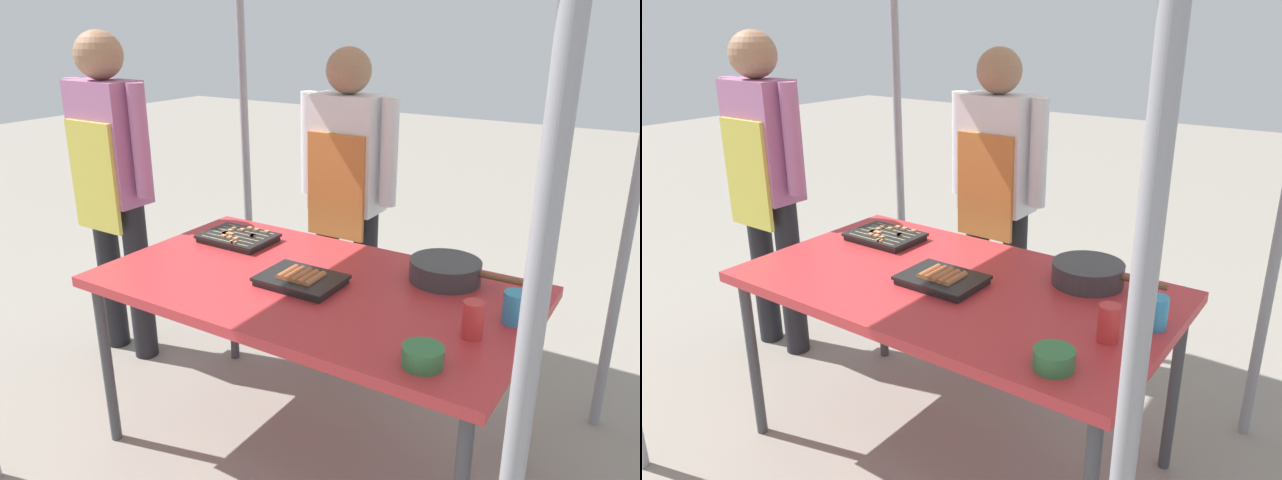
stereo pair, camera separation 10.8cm
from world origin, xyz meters
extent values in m
plane|color=gray|center=(0.00, 0.00, 0.00)|extent=(18.00, 18.00, 0.00)
cube|color=#C63338|center=(0.00, 0.00, 0.73)|extent=(1.60, 0.90, 0.04)
cylinder|color=#3F3F44|center=(-0.74, -0.39, 0.35)|extent=(0.04, 0.04, 0.71)
cylinder|color=#3F3F44|center=(-0.74, 0.39, 0.35)|extent=(0.04, 0.04, 0.71)
cylinder|color=#3F3F44|center=(0.74, 0.39, 0.35)|extent=(0.04, 0.04, 0.71)
cylinder|color=gray|center=(0.95, -0.80, 1.07)|extent=(0.04, 0.04, 2.14)
cylinder|color=gray|center=(-0.95, 0.80, 1.07)|extent=(0.04, 0.04, 2.14)
cube|color=black|center=(-0.02, -0.04, 0.76)|extent=(0.29, 0.21, 0.02)
cube|color=black|center=(-0.02, -0.04, 0.78)|extent=(0.30, 0.22, 0.01)
cylinder|color=#B7663D|center=(-0.08, -0.04, 0.78)|extent=(0.03, 0.12, 0.03)
cylinder|color=#B7663D|center=(-0.05, -0.04, 0.78)|extent=(0.03, 0.12, 0.03)
cylinder|color=#B7663D|center=(-0.02, -0.04, 0.78)|extent=(0.03, 0.12, 0.03)
cylinder|color=#B7663D|center=(0.01, -0.04, 0.78)|extent=(0.03, 0.12, 0.03)
cylinder|color=#B7663D|center=(0.04, -0.04, 0.78)|extent=(0.03, 0.12, 0.03)
cube|color=black|center=(-0.51, 0.19, 0.76)|extent=(0.30, 0.21, 0.02)
cube|color=black|center=(-0.51, 0.19, 0.78)|extent=(0.31, 0.23, 0.01)
cylinder|color=tan|center=(-0.51, 0.10, 0.78)|extent=(0.26, 0.01, 0.01)
cube|color=tan|center=(-0.46, 0.10, 0.78)|extent=(0.02, 0.02, 0.02)
cube|color=tan|center=(-0.47, 0.10, 0.78)|extent=(0.02, 0.02, 0.02)
cylinder|color=tan|center=(-0.51, 0.14, 0.78)|extent=(0.26, 0.01, 0.01)
cube|color=tan|center=(-0.48, 0.14, 0.78)|extent=(0.02, 0.02, 0.02)
cube|color=tan|center=(-0.52, 0.14, 0.78)|extent=(0.02, 0.02, 0.02)
cube|color=tan|center=(-0.55, 0.14, 0.78)|extent=(0.02, 0.02, 0.02)
cylinder|color=tan|center=(-0.51, 0.17, 0.78)|extent=(0.26, 0.01, 0.01)
cube|color=tan|center=(-0.58, 0.17, 0.78)|extent=(0.02, 0.02, 0.02)
cube|color=tan|center=(-0.57, 0.17, 0.78)|extent=(0.02, 0.02, 0.02)
cube|color=tan|center=(-0.56, 0.17, 0.78)|extent=(0.02, 0.02, 0.02)
cube|color=tan|center=(-0.54, 0.17, 0.78)|extent=(0.02, 0.02, 0.02)
cylinder|color=tan|center=(-0.51, 0.21, 0.78)|extent=(0.26, 0.01, 0.01)
cube|color=tan|center=(-0.57, 0.21, 0.78)|extent=(0.02, 0.02, 0.02)
cube|color=tan|center=(-0.45, 0.21, 0.78)|extent=(0.02, 0.02, 0.02)
cube|color=tan|center=(-0.45, 0.21, 0.78)|extent=(0.02, 0.02, 0.02)
cylinder|color=tan|center=(-0.51, 0.25, 0.78)|extent=(0.26, 0.01, 0.01)
cube|color=tan|center=(-0.58, 0.25, 0.78)|extent=(0.02, 0.02, 0.02)
cube|color=tan|center=(-0.54, 0.25, 0.78)|extent=(0.02, 0.02, 0.02)
cylinder|color=tan|center=(-0.51, 0.28, 0.78)|extent=(0.26, 0.01, 0.01)
cube|color=tan|center=(-0.43, 0.28, 0.78)|extent=(0.02, 0.02, 0.02)
cube|color=tan|center=(-0.52, 0.28, 0.78)|extent=(0.02, 0.02, 0.02)
cube|color=tan|center=(-0.48, 0.28, 0.78)|extent=(0.02, 0.02, 0.02)
cylinder|color=#38383A|center=(0.41, 0.27, 0.79)|extent=(0.26, 0.26, 0.08)
cylinder|color=brown|center=(0.62, 0.27, 0.81)|extent=(0.16, 0.02, 0.02)
cylinder|color=#386B33|center=(0.41, 0.27, 0.82)|extent=(0.24, 0.24, 0.01)
cylinder|color=#33723F|center=(0.58, -0.32, 0.78)|extent=(0.12, 0.12, 0.06)
cylinder|color=red|center=(0.64, -0.09, 0.81)|extent=(0.07, 0.07, 0.12)
cylinder|color=#338CBF|center=(0.72, 0.08, 0.80)|extent=(0.08, 0.08, 0.10)
cylinder|color=black|center=(-0.41, 0.77, 0.39)|extent=(0.12, 0.12, 0.79)
cylinder|color=black|center=(-0.19, 0.77, 0.39)|extent=(0.12, 0.12, 0.79)
cube|color=white|center=(-0.30, 0.77, 1.06)|extent=(0.34, 0.20, 0.56)
cube|color=#CC7233|center=(-0.30, 0.66, 0.93)|extent=(0.30, 0.02, 0.50)
cylinder|color=white|center=(-0.52, 0.77, 1.09)|extent=(0.08, 0.08, 0.50)
cylinder|color=white|center=(-0.08, 0.77, 1.09)|extent=(0.08, 0.08, 0.50)
sphere|color=#9E7256|center=(-0.30, 0.77, 1.45)|extent=(0.21, 0.21, 0.21)
cylinder|color=black|center=(-1.38, 0.16, 0.41)|extent=(0.12, 0.12, 0.82)
cylinder|color=black|center=(-1.16, 0.16, 0.41)|extent=(0.12, 0.12, 0.82)
cube|color=#B26B9E|center=(-1.27, 0.16, 1.11)|extent=(0.34, 0.20, 0.58)
cube|color=#D8CC4C|center=(-1.27, 0.05, 0.97)|extent=(0.30, 0.02, 0.52)
cylinder|color=#B26B9E|center=(-1.49, 0.16, 1.14)|extent=(0.08, 0.08, 0.52)
cylinder|color=#B26B9E|center=(-1.05, 0.16, 1.14)|extent=(0.08, 0.08, 0.52)
sphere|color=#9E7256|center=(-1.27, 0.16, 1.52)|extent=(0.22, 0.22, 0.22)
camera|label=1|loc=(1.13, -1.74, 1.67)|focal=34.23mm
camera|label=2|loc=(1.22, -1.68, 1.67)|focal=34.23mm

